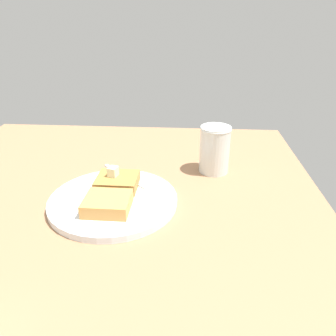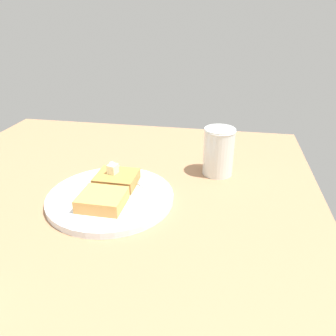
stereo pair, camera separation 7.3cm
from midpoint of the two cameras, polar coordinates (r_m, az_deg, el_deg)
name	(u,v)px [view 2 (the right image)]	position (r cm, az deg, el deg)	size (l,w,h in cm)	color
table_surface	(103,201)	(72.83, -8.48, -5.75)	(94.58, 94.58, 2.96)	#9E724F
plate	(111,197)	(69.50, -7.02, -5.11)	(26.43, 26.43, 1.40)	silver
toast_slice_left	(117,179)	(72.14, -6.08, -2.07)	(7.83, 8.75, 2.65)	#B27F3C
toast_slice_middle	(102,200)	(65.02, -8.26, -5.59)	(7.83, 8.75, 2.65)	#D6964C
butter_pat_primary	(113,169)	(71.64, -6.74, -0.21)	(2.04, 1.84, 2.04)	#F1F2C3
fork	(130,175)	(76.26, -3.93, -1.32)	(11.65, 12.96, 0.36)	silver
syrup_jar	(218,153)	(79.80, 11.39, 2.50)	(7.49, 7.49, 11.53)	#381705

